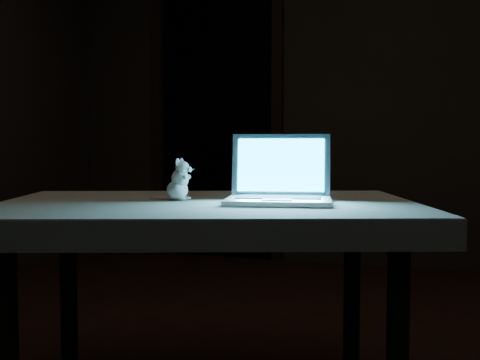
% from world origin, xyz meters
% --- Properties ---
extents(back_wall, '(4.50, 0.04, 2.60)m').
position_xyz_m(back_wall, '(0.00, 2.50, 1.30)').
color(back_wall, black).
rests_on(back_wall, ground).
extents(doorway, '(1.06, 0.36, 2.13)m').
position_xyz_m(doorway, '(-1.10, 2.50, 1.06)').
color(doorway, black).
rests_on(doorway, back_wall).
extents(table, '(1.48, 1.21, 0.69)m').
position_xyz_m(table, '(-0.17, -0.05, 0.34)').
color(table, black).
rests_on(table, floor).
extents(tablecloth, '(1.52, 1.17, 0.08)m').
position_xyz_m(tablecloth, '(-0.23, -0.04, 0.65)').
color(tablecloth, '#B8AE9C').
rests_on(tablecloth, table).
extents(laptop, '(0.38, 0.35, 0.23)m').
position_xyz_m(laptop, '(0.07, -0.04, 0.81)').
color(laptop, silver).
rests_on(laptop, tablecloth).
extents(plush_mouse, '(0.13, 0.13, 0.14)m').
position_xyz_m(plush_mouse, '(-0.28, -0.04, 0.76)').
color(plush_mouse, silver).
rests_on(plush_mouse, tablecloth).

